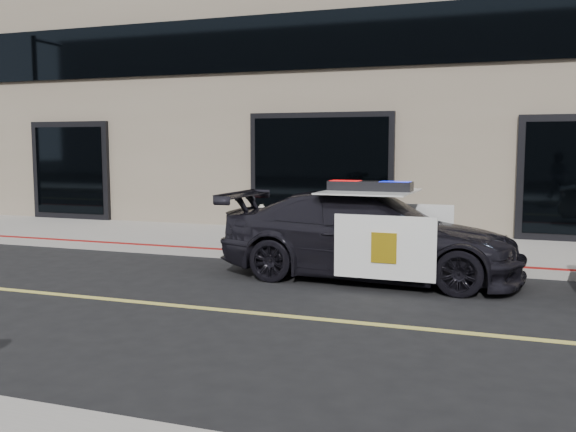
% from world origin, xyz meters
% --- Properties ---
extents(ground, '(120.00, 120.00, 0.00)m').
position_xyz_m(ground, '(0.00, 0.00, 0.00)').
color(ground, black).
rests_on(ground, ground).
extents(sidewalk_n, '(60.00, 3.50, 0.15)m').
position_xyz_m(sidewalk_n, '(0.00, 5.25, 0.07)').
color(sidewalk_n, gray).
rests_on(sidewalk_n, ground).
extents(building_n, '(60.00, 7.00, 12.00)m').
position_xyz_m(building_n, '(0.00, 10.50, 6.00)').
color(building_n, '#756856').
rests_on(building_n, ground).
extents(police_car, '(2.29, 4.84, 1.56)m').
position_xyz_m(police_car, '(1.13, 2.63, 0.70)').
color(police_car, black).
rests_on(police_car, ground).
extents(fire_hydrant, '(0.38, 0.52, 0.83)m').
position_xyz_m(fire_hydrant, '(-1.32, 4.10, 0.54)').
color(fire_hydrant, beige).
rests_on(fire_hydrant, sidewalk_n).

